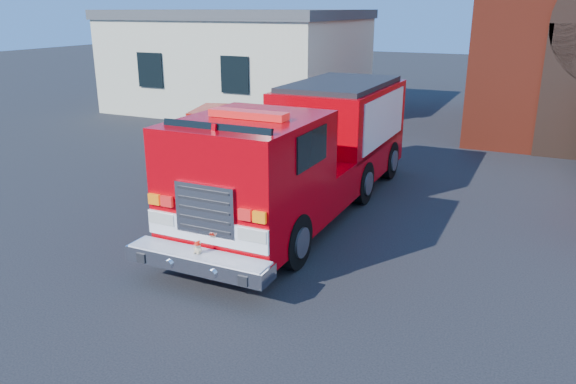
% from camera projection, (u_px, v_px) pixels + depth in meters
% --- Properties ---
extents(ground, '(100.00, 100.00, 0.00)m').
position_uv_depth(ground, '(313.00, 236.00, 11.44)').
color(ground, black).
rests_on(ground, ground).
extents(side_building, '(10.20, 8.20, 4.35)m').
position_uv_depth(side_building, '(241.00, 59.00, 25.56)').
color(side_building, beige).
rests_on(side_building, ground).
extents(fire_engine, '(2.57, 8.78, 2.70)m').
position_uv_depth(fire_engine, '(307.00, 150.00, 12.56)').
color(fire_engine, black).
rests_on(fire_engine, ground).
extents(pickup_truck, '(3.38, 5.85, 1.81)m').
position_uv_depth(pickup_truck, '(232.00, 141.00, 15.83)').
color(pickup_truck, black).
rests_on(pickup_truck, ground).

